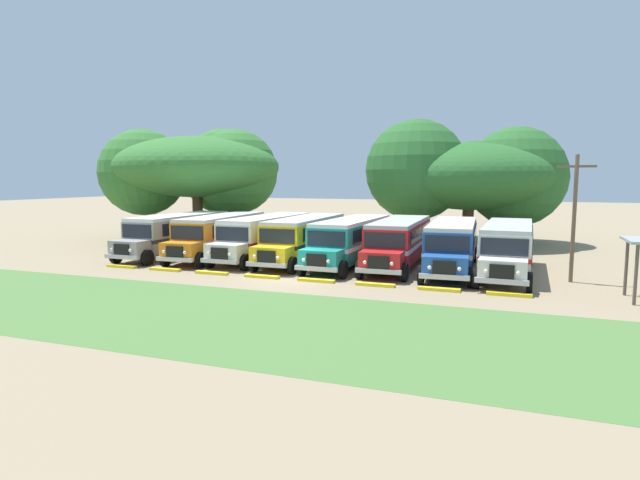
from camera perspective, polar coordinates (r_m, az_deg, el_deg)
ground_plane at (r=27.70m, az=-3.37°, el=-4.34°), size 220.00×220.00×0.00m
foreground_grass_strip at (r=20.93m, az=-12.14°, el=-8.10°), size 80.00×9.51×0.01m
parked_bus_slot_0 at (r=38.00m, az=-15.33°, el=0.84°), size 2.70×10.84×2.82m
parked_bus_slot_1 at (r=36.43m, az=-10.91°, el=0.71°), size 3.25×10.92×2.82m
parked_bus_slot_2 at (r=35.11m, az=-6.02°, el=0.58°), size 2.87×10.86×2.82m
parked_bus_slot_3 at (r=33.78m, az=-1.75°, el=0.37°), size 2.80×10.85×2.82m
parked_bus_slot_4 at (r=32.50m, az=3.43°, el=0.11°), size 2.93×10.87×2.82m
parked_bus_slot_5 at (r=32.12m, az=8.70°, el=-0.03°), size 2.90×10.87×2.82m
parked_bus_slot_6 at (r=31.23m, az=14.34°, el=-0.35°), size 3.10×10.89×2.82m
parked_bus_slot_7 at (r=30.87m, az=19.96°, el=-0.63°), size 2.96×10.88×2.82m
curb_wheelstop_0 at (r=33.49m, az=-20.99°, el=-2.72°), size 2.00×0.36×0.15m
curb_wheelstop_1 at (r=31.52m, az=-16.69°, el=-3.13°), size 2.00×0.36×0.15m
curb_wheelstop_2 at (r=29.75m, az=-11.84°, el=-3.56°), size 2.00×0.36×0.15m
curb_wheelstop_3 at (r=28.22m, az=-6.42°, el=-4.01°), size 2.00×0.36×0.15m
curb_wheelstop_4 at (r=26.97m, az=-0.42°, el=-4.47°), size 2.00×0.36×0.15m
curb_wheelstop_5 at (r=26.04m, az=6.08°, el=-4.91°), size 2.00×0.36×0.15m
curb_wheelstop_6 at (r=25.47m, az=12.98°, el=-5.31°), size 2.00×0.36×0.15m
curb_wheelstop_7 at (r=25.28m, az=20.10°, el=-5.64°), size 2.00×0.36×0.15m
broad_shade_tree at (r=45.00m, az=15.94°, el=6.92°), size 15.99×12.72×10.23m
secondary_tree at (r=48.54m, az=-13.07°, el=7.53°), size 15.86×15.74×10.15m
utility_pole at (r=29.50m, az=26.20°, el=2.55°), size 1.80×0.20×6.55m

